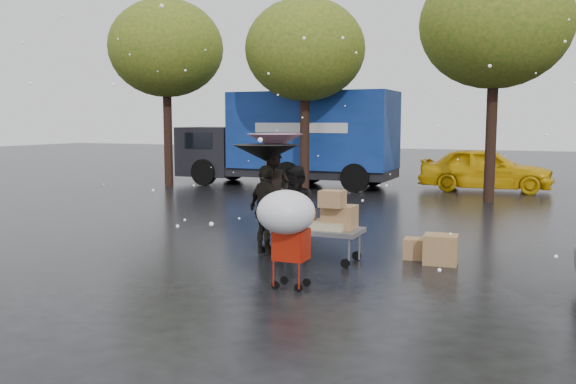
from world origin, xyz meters
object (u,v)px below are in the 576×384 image
at_px(vendor_cart, 323,220).
at_px(blue_truck, 292,139).
at_px(shopping_cart, 287,218).
at_px(yellow_taxi, 485,169).
at_px(person_black, 266,210).
at_px(person_pink, 275,199).

bearing_deg(vendor_cart, blue_truck, 115.31).
bearing_deg(shopping_cart, blue_truck, 112.58).
distance_m(shopping_cart, yellow_taxi, 14.47).
xyz_separation_m(person_black, yellow_taxi, (2.68, 12.31, -0.05)).
height_order(person_black, yellow_taxi, person_black).
bearing_deg(yellow_taxi, blue_truck, 95.93).
bearing_deg(shopping_cart, person_black, 122.15).
xyz_separation_m(person_pink, shopping_cart, (1.46, -2.79, 0.13)).
bearing_deg(person_black, vendor_cart, -157.28).
distance_m(person_black, shopping_cart, 2.50).
bearing_deg(vendor_cart, shopping_cart, -85.37).
height_order(person_pink, yellow_taxi, person_pink).
relative_size(person_pink, vendor_cart, 1.23).
bearing_deg(yellow_taxi, vendor_cart, 169.83).
height_order(blue_truck, yellow_taxi, blue_truck).
relative_size(vendor_cart, shopping_cart, 1.04).
xyz_separation_m(shopping_cart, blue_truck, (-5.53, 13.29, 0.69)).
relative_size(vendor_cart, blue_truck, 0.18).
bearing_deg(blue_truck, vendor_cart, -64.69).
bearing_deg(shopping_cart, person_pink, 117.56).
relative_size(person_pink, person_black, 1.14).
height_order(person_black, vendor_cart, person_black).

